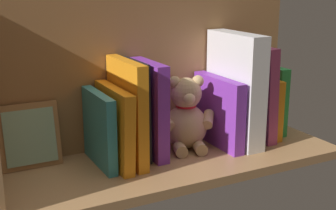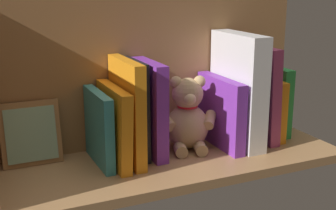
# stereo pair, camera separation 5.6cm
# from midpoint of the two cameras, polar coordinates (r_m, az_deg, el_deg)

# --- Properties ---
(ground_plane) EXTENTS (0.86, 0.31, 0.02)m
(ground_plane) POSITION_cam_midpoint_polar(r_m,az_deg,el_deg) (1.14, 1.41, -6.97)
(ground_plane) COLOR #A87A4C
(shelf_back_panel) EXTENTS (0.86, 0.02, 0.38)m
(shelf_back_panel) POSITION_cam_midpoint_polar(r_m,az_deg,el_deg) (1.20, -1.32, 4.17)
(shelf_back_panel) COLOR #9B6A3E
(shelf_back_panel) RESTS_ON ground_plane
(book_0) EXTENTS (0.03, 0.14, 0.19)m
(book_0) POSITION_cam_midpoint_polar(r_m,az_deg,el_deg) (1.33, 13.88, 0.56)
(book_0) COLOR green
(book_0) RESTS_ON ground_plane
(book_1) EXTENTS (0.02, 0.16, 0.16)m
(book_1) POSITION_cam_midpoint_polar(r_m,az_deg,el_deg) (1.30, 13.00, -0.26)
(book_1) COLOR orange
(book_1) RESTS_ON ground_plane
(book_2) EXTENTS (0.04, 0.17, 0.25)m
(book_2) POSITION_cam_midpoint_polar(r_m,az_deg,el_deg) (1.27, 12.04, 1.44)
(book_2) COLOR #B23F72
(book_2) RESTS_ON ground_plane
(book_3) EXTENTS (0.01, 0.17, 0.21)m
(book_3) POSITION_cam_midpoint_polar(r_m,az_deg,el_deg) (1.26, 10.87, 0.48)
(book_3) COLOR blue
(book_3) RESTS_ON ground_plane
(dictionary_thick_white) EXTENTS (0.05, 0.20, 0.29)m
(dictionary_thick_white) POSITION_cam_midpoint_polar(r_m,az_deg,el_deg) (1.21, 9.85, 1.84)
(dictionary_thick_white) COLOR silver
(dictionary_thick_white) RESTS_ON ground_plane
(book_4) EXTENTS (0.03, 0.20, 0.18)m
(book_4) POSITION_cam_midpoint_polar(r_m,az_deg,el_deg) (1.20, 7.74, -0.90)
(book_4) COLOR purple
(book_4) RESTS_ON ground_plane
(teddy_bear) EXTENTS (0.15, 0.14, 0.19)m
(teddy_bear) POSITION_cam_midpoint_polar(r_m,az_deg,el_deg) (1.18, 3.76, -1.50)
(teddy_bear) COLOR tan
(teddy_bear) RESTS_ON ground_plane
(book_5) EXTENTS (0.03, 0.16, 0.23)m
(book_5) POSITION_cam_midpoint_polar(r_m,az_deg,el_deg) (1.13, -0.82, -0.47)
(book_5) COLOR purple
(book_5) RESTS_ON ground_plane
(book_6) EXTENTS (0.02, 0.14, 0.24)m
(book_6) POSITION_cam_midpoint_polar(r_m,az_deg,el_deg) (1.12, -2.53, -0.45)
(book_6) COLOR black
(book_6) RESTS_ON ground_plane
(book_7) EXTENTS (0.03, 0.19, 0.24)m
(book_7) POSITION_cam_midpoint_polar(r_m,az_deg,el_deg) (1.09, -3.58, -0.75)
(book_7) COLOR orange
(book_7) RESTS_ON ground_plane
(book_8) EXTENTS (0.03, 0.19, 0.18)m
(book_8) POSITION_cam_midpoint_polar(r_m,az_deg,el_deg) (1.09, -5.20, -2.52)
(book_8) COLOR orange
(book_8) RESTS_ON ground_plane
(book_9) EXTENTS (0.02, 0.17, 0.17)m
(book_9) POSITION_cam_midpoint_polar(r_m,az_deg,el_deg) (1.09, -6.99, -2.83)
(book_9) COLOR teal
(book_9) RESTS_ON ground_plane
(picture_frame_leaning) EXTENTS (0.14, 0.04, 0.15)m
(picture_frame_leaning) POSITION_cam_midpoint_polar(r_m,az_deg,el_deg) (1.12, -15.04, -3.43)
(picture_frame_leaning) COLOR #9E6B3D
(picture_frame_leaning) RESTS_ON ground_plane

